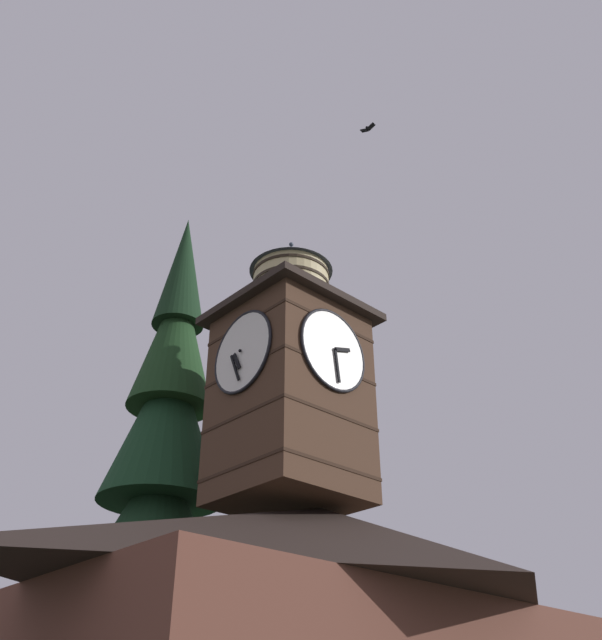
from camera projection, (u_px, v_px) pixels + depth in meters
name	position (u px, v px, depth m)	size (l,w,h in m)	color
building_main	(323.00, 637.00, 18.53)	(15.64, 9.06, 7.02)	brown
clock_tower	(290.00, 377.00, 22.17)	(4.48, 4.48, 9.39)	#4C3323
pine_tree_behind	(158.00, 513.00, 23.03)	(6.31, 6.31, 19.88)	#473323
moon	(97.00, 554.00, 52.77)	(1.63, 1.63, 1.63)	silver
flying_bird_high	(368.00, 128.00, 23.02)	(0.22, 0.55, 0.13)	black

